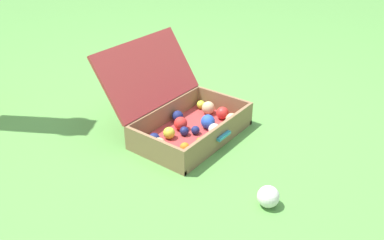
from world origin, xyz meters
TOP-DOWN VIEW (x-y plane):
  - ground_plane at (0.00, 0.00)m, footprint 16.00×16.00m
  - open_suitcase at (-0.01, -0.00)m, footprint 0.65×0.65m
  - stray_ball_on_grass at (-0.28, -0.69)m, footprint 0.10×0.10m

SIDE VIEW (x-z plane):
  - ground_plane at x=0.00m, z-range 0.00..0.00m
  - stray_ball_on_grass at x=-0.28m, z-range 0.00..0.10m
  - open_suitcase at x=-0.01m, z-range -0.13..0.35m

